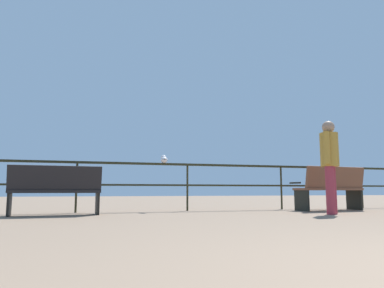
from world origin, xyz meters
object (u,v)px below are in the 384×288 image
at_px(bench_near_left, 56,188).
at_px(person_by_bench, 330,160).
at_px(bench_near_right, 331,186).
at_px(seagull_on_rail, 164,159).

distance_m(bench_near_left, person_by_bench, 5.10).
bearing_deg(person_by_bench, bench_near_right, 52.23).
height_order(person_by_bench, seagull_on_rail, person_by_bench).
bearing_deg(person_by_bench, seagull_on_rail, 143.96).
relative_size(bench_near_left, person_by_bench, 0.90).
bearing_deg(seagull_on_rail, person_by_bench, -36.04).
height_order(bench_near_right, person_by_bench, person_by_bench).
height_order(bench_near_right, seagull_on_rail, seagull_on_rail).
distance_m(bench_near_right, seagull_on_rail, 3.79).
relative_size(person_by_bench, seagull_on_rail, 4.51).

